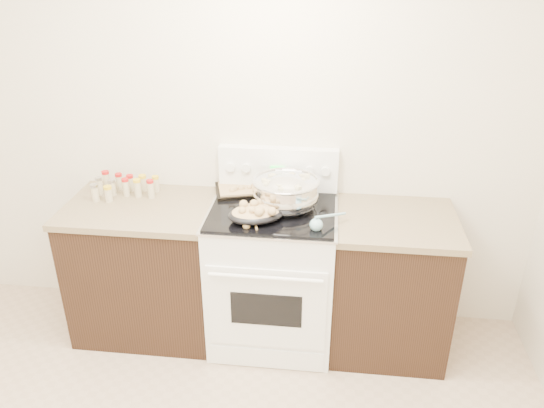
# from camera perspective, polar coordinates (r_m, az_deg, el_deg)

# --- Properties ---
(room_shell) EXTENTS (4.10, 3.60, 2.75)m
(room_shell) POSITION_cam_1_polar(r_m,az_deg,el_deg) (1.69, -17.50, 1.77)
(room_shell) COLOR beige
(room_shell) RESTS_ON ground
(counter_left) EXTENTS (0.93, 0.67, 0.92)m
(counter_left) POSITION_cam_1_polar(r_m,az_deg,el_deg) (3.60, -13.21, -6.62)
(counter_left) COLOR black
(counter_left) RESTS_ON ground
(counter_right) EXTENTS (0.73, 0.67, 0.92)m
(counter_right) POSITION_cam_1_polar(r_m,az_deg,el_deg) (3.43, 12.44, -8.29)
(counter_right) COLOR black
(counter_right) RESTS_ON ground
(kitchen_range) EXTENTS (0.78, 0.73, 1.22)m
(kitchen_range) POSITION_cam_1_polar(r_m,az_deg,el_deg) (3.41, 0.11, -7.33)
(kitchen_range) COLOR white
(kitchen_range) RESTS_ON ground
(mixing_bowl) EXTENTS (0.44, 0.44, 0.24)m
(mixing_bowl) POSITION_cam_1_polar(r_m,az_deg,el_deg) (3.16, 1.50, 1.16)
(mixing_bowl) COLOR silver
(mixing_bowl) RESTS_ON kitchen_range
(roasting_pan) EXTENTS (0.40, 0.35, 0.11)m
(roasting_pan) POSITION_cam_1_polar(r_m,az_deg,el_deg) (3.02, -1.67, -0.93)
(roasting_pan) COLOR black
(roasting_pan) RESTS_ON kitchen_range
(baking_sheet) EXTENTS (0.43, 0.35, 0.06)m
(baking_sheet) POSITION_cam_1_polar(r_m,az_deg,el_deg) (3.40, -2.81, 1.65)
(baking_sheet) COLOR black
(baking_sheet) RESTS_ON kitchen_range
(wooden_spoon) EXTENTS (0.09, 0.27, 0.04)m
(wooden_spoon) POSITION_cam_1_polar(r_m,az_deg,el_deg) (3.00, -2.44, -2.01)
(wooden_spoon) COLOR #9C7B47
(wooden_spoon) RESTS_ON kitchen_range
(blue_ladle) EXTENTS (0.20, 0.21, 0.09)m
(blue_ladle) POSITION_cam_1_polar(r_m,az_deg,el_deg) (2.95, 4.99, -2.11)
(blue_ladle) COLOR #7EACBC
(blue_ladle) RESTS_ON kitchen_range
(spice_jars) EXTENTS (0.39, 0.23, 0.13)m
(spice_jars) POSITION_cam_1_polar(r_m,az_deg,el_deg) (3.52, -15.70, 1.87)
(spice_jars) COLOR #BFB28C
(spice_jars) RESTS_ON counter_left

